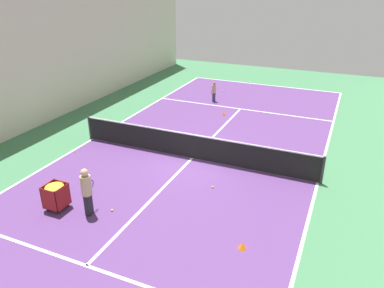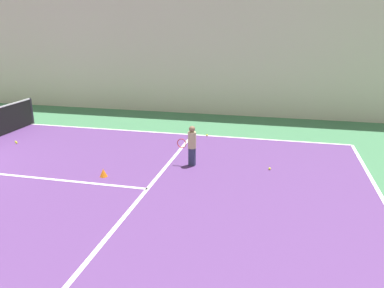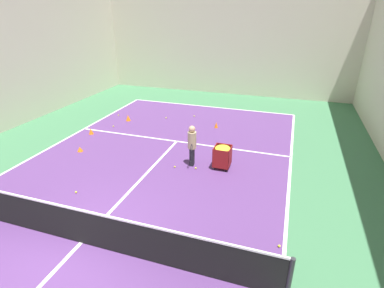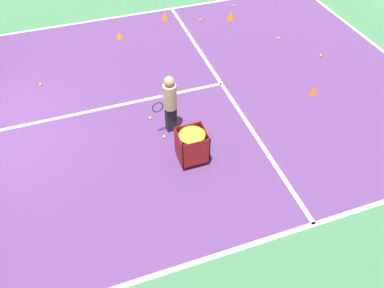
{
  "view_description": "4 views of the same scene",
  "coord_description": "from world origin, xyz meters",
  "views": [
    {
      "loc": [
        -5.49,
        12.58,
        6.83
      ],
      "look_at": [
        0.0,
        0.0,
        0.64
      ],
      "focal_mm": 35.0,
      "sensor_mm": 36.0,
      "label": 1
    },
    {
      "loc": [
        -8.03,
        -9.82,
        3.89
      ],
      "look_at": [
        1.86,
        -7.5,
        0.65
      ],
      "focal_mm": 35.0,
      "sensor_mm": 36.0,
      "label": 2
    },
    {
      "loc": [
        4.58,
        -4.75,
        5.46
      ],
      "look_at": [
        1.37,
        4.89,
        0.88
      ],
      "focal_mm": 28.0,
      "sensor_mm": 36.0,
      "label": 3
    },
    {
      "loc": [
        8.03,
        3.15,
        6.51
      ],
      "look_at": [
        2.5,
        5.04,
        0.52
      ],
      "focal_mm": 35.0,
      "sensor_mm": 36.0,
      "label": 4
    }
  ],
  "objects": [
    {
      "name": "tennis_ball_4",
      "position": [
        -3.72,
        7.49,
        0.04
      ],
      "size": [
        0.07,
        0.07,
        0.07
      ],
      "primitive_type": "sphere",
      "color": "yellow",
      "rests_on": "ground"
    },
    {
      "name": "tennis_ball_7",
      "position": [
        1.6,
        4.63,
        0.04
      ],
      "size": [
        0.07,
        0.07,
        0.07
      ],
      "primitive_type": "sphere",
      "color": "yellow",
      "rests_on": "ground"
    },
    {
      "name": "training_cone_3",
      "position": [
        1.27,
        9.04,
        0.15
      ],
      "size": [
        0.18,
        0.18,
        0.3
      ],
      "primitive_type": "cone",
      "color": "orange",
      "rests_on": "ground"
    },
    {
      "name": "tennis_ball_9",
      "position": [
        -4.4,
        9.09,
        0.04
      ],
      "size": [
        0.07,
        0.07,
        0.07
      ],
      "primitive_type": "sphere",
      "color": "yellow",
      "rests_on": "ground"
    },
    {
      "name": "training_cone_4",
      "position": [
        -3.49,
        4.54,
        0.1
      ],
      "size": [
        0.23,
        0.23,
        0.2
      ],
      "primitive_type": "cone",
      "color": "orange",
      "rests_on": "ground"
    },
    {
      "name": "line_baseline_far",
      "position": [
        0.0,
        12.36,
        0.01
      ],
      "size": [
        9.92,
        0.1,
        0.0
      ],
      "primitive_type": "cube",
      "color": "white",
      "rests_on": "ground"
    },
    {
      "name": "training_cone_1",
      "position": [
        -4.2,
        6.31,
        0.15
      ],
      "size": [
        0.22,
        0.22,
        0.29
      ],
      "primitive_type": "cone",
      "color": "orange",
      "rests_on": "ground"
    },
    {
      "name": "tennis_ball_13",
      "position": [
        -0.31,
        10.29,
        0.04
      ],
      "size": [
        0.07,
        0.07,
        0.07
      ],
      "primitive_type": "sphere",
      "color": "yellow",
      "rests_on": "ground"
    },
    {
      "name": "coach_at_net",
      "position": [
        1.37,
        4.88,
        0.92
      ],
      "size": [
        0.36,
        0.65,
        1.6
      ],
      "rotation": [
        0.0,
        0.0,
        -1.45
      ],
      "color": "black",
      "rests_on": "ground"
    },
    {
      "name": "ball_cart",
      "position": [
        2.5,
        5.04,
        0.63
      ],
      "size": [
        0.61,
        0.64,
        0.88
      ],
      "color": "maroon",
      "rests_on": "ground"
    },
    {
      "name": "line_service_far",
      "position": [
        0.0,
        6.8,
        0.01
      ],
      "size": [
        9.92,
        0.1,
        0.0
      ],
      "primitive_type": "cube",
      "color": "white",
      "rests_on": "ground"
    },
    {
      "name": "tennis_ball_11",
      "position": [
        -1.6,
        1.86,
        0.04
      ],
      "size": [
        0.07,
        0.07,
        0.07
      ],
      "primitive_type": "sphere",
      "color": "yellow",
      "rests_on": "ground"
    },
    {
      "name": "tennis_ball_3",
      "position": [
        0.82,
        4.48,
        0.04
      ],
      "size": [
        0.07,
        0.07,
        0.07
      ],
      "primitive_type": "sphere",
      "color": "yellow",
      "rests_on": "ground"
    },
    {
      "name": "tennis_ball_10",
      "position": [
        -1.68,
        9.52,
        0.04
      ],
      "size": [
        0.07,
        0.07,
        0.07
      ],
      "primitive_type": "sphere",
      "color": "yellow",
      "rests_on": "ground"
    },
    {
      "name": "training_cone_2",
      "position": [
        -3.47,
        8.56,
        0.16
      ],
      "size": [
        0.26,
        0.26,
        0.31
      ],
      "primitive_type": "cone",
      "color": "orange",
      "rests_on": "ground"
    }
  ]
}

